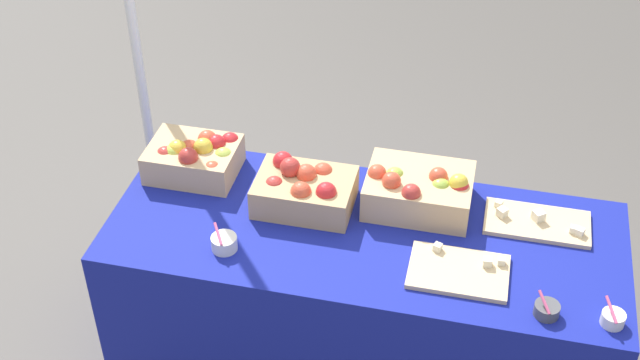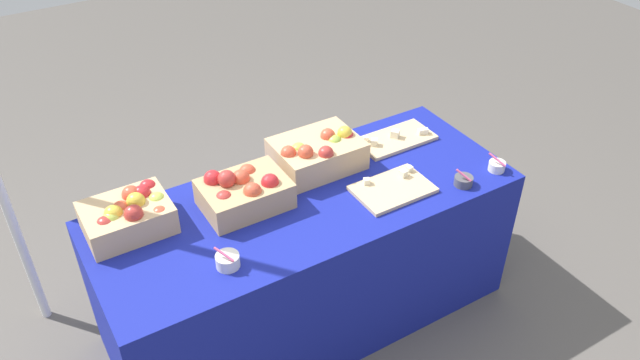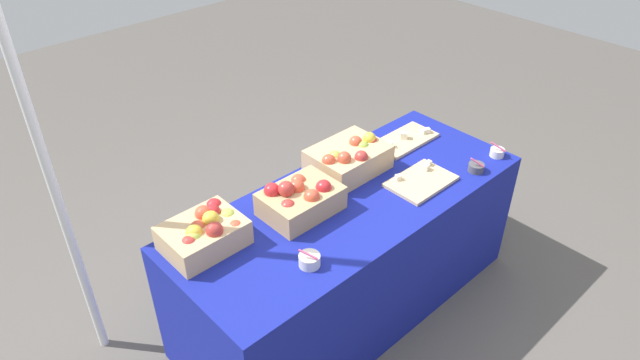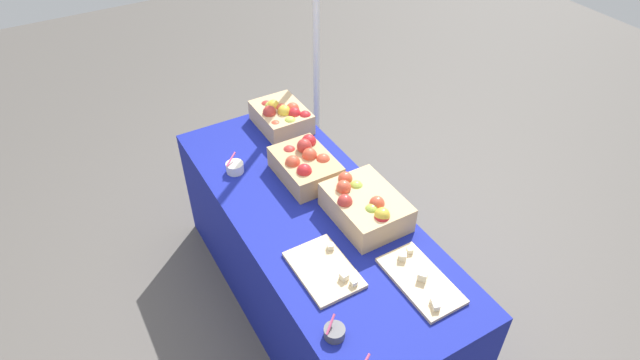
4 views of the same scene
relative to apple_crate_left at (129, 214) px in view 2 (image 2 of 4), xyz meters
The scene contains 10 objects.
ground_plane 1.11m from the apple_crate_left, 15.17° to the right, with size 10.00×10.00×0.00m, color #56514C.
table 0.87m from the apple_crate_left, 15.17° to the right, with size 1.90×0.76×0.74m, color navy.
apple_crate_left is the anchor object (origin of this frame).
apple_crate_middle 0.48m from the apple_crate_left, 12.03° to the right, with size 0.37×0.26×0.18m.
apple_crate_right 0.89m from the apple_crate_left, ahead, with size 0.39×0.30×0.18m.
cutting_board_front 1.14m from the apple_crate_left, 17.63° to the right, with size 0.34×0.23×0.05m.
cutting_board_back 1.34m from the apple_crate_left, ahead, with size 0.39×0.20×0.06m.
sample_bowl_near 1.66m from the apple_crate_left, 16.43° to the right, with size 0.08×0.09×0.09m.
sample_bowl_mid 0.48m from the apple_crate_left, 58.51° to the right, with size 0.09×0.10×0.10m.
sample_bowl_far 1.46m from the apple_crate_left, 19.02° to the right, with size 0.08×0.09×0.09m.
Camera 2 is at (-1.08, -1.91, 2.46)m, focal length 35.53 mm.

